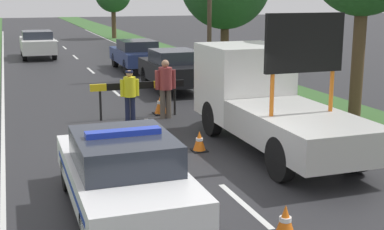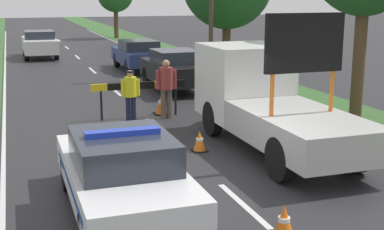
% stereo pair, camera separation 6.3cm
% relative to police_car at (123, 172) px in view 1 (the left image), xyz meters
% --- Properties ---
extents(ground_plane, '(160.00, 160.00, 0.00)m').
position_rel_police_car_xyz_m(ground_plane, '(2.10, 0.76, -0.72)').
color(ground_plane, '#28282B').
extents(lane_markings, '(8.30, 62.79, 0.01)m').
position_rel_police_car_xyz_m(lane_markings, '(2.10, 17.70, -0.71)').
color(lane_markings, silver).
rests_on(lane_markings, ground).
extents(grass_verge_right, '(3.22, 120.00, 0.03)m').
position_rel_police_car_xyz_m(grass_verge_right, '(7.91, 20.76, -0.70)').
color(grass_verge_right, '#38602D').
rests_on(grass_verge_right, ground).
extents(police_car, '(1.81, 4.48, 1.50)m').
position_rel_police_car_xyz_m(police_car, '(0.00, 0.00, 0.00)').
color(police_car, white).
rests_on(police_car, ground).
extents(work_truck, '(2.03, 6.07, 3.32)m').
position_rel_police_car_xyz_m(work_truck, '(4.20, 3.06, 0.46)').
color(work_truck, white).
rests_on(work_truck, ground).
extents(road_barrier, '(2.89, 0.08, 1.10)m').
position_rel_police_car_xyz_m(road_barrier, '(1.94, 6.99, 0.19)').
color(road_barrier, black).
rests_on(road_barrier, ground).
extents(police_officer, '(0.56, 0.35, 1.55)m').
position_rel_police_car_xyz_m(police_officer, '(1.56, 6.45, 0.21)').
color(police_officer, '#191E38').
rests_on(police_officer, ground).
extents(pedestrian_civilian, '(0.64, 0.41, 1.79)m').
position_rel_police_car_xyz_m(pedestrian_civilian, '(2.70, 6.63, 0.33)').
color(pedestrian_civilian, brown).
rests_on(pedestrian_civilian, ground).
extents(traffic_cone_near_police, '(0.48, 0.48, 0.66)m').
position_rel_police_car_xyz_m(traffic_cone_near_police, '(2.72, 7.25, -0.39)').
color(traffic_cone_near_police, black).
rests_on(traffic_cone_near_police, ground).
extents(traffic_cone_centre_front, '(0.36, 0.36, 0.50)m').
position_rel_police_car_xyz_m(traffic_cone_centre_front, '(2.48, 3.01, -0.47)').
color(traffic_cone_centre_front, black).
rests_on(traffic_cone_centre_front, ground).
extents(traffic_cone_near_truck, '(0.39, 0.39, 0.55)m').
position_rel_police_car_xyz_m(traffic_cone_near_truck, '(2.14, -1.84, -0.45)').
color(traffic_cone_near_truck, black).
rests_on(traffic_cone_near_truck, ground).
extents(queued_car_sedan_black, '(1.82, 4.17, 1.59)m').
position_rel_police_car_xyz_m(queued_car_sedan_black, '(4.36, 11.18, 0.12)').
color(queued_car_sedan_black, black).
rests_on(queued_car_sedan_black, ground).
extents(queued_car_hatch_blue, '(1.87, 4.50, 1.47)m').
position_rel_police_car_xyz_m(queued_car_hatch_blue, '(4.33, 17.28, 0.06)').
color(queued_car_hatch_blue, navy).
rests_on(queued_car_hatch_blue, ground).
extents(queued_car_van_white, '(1.87, 4.60, 1.59)m').
position_rel_police_car_xyz_m(queued_car_van_white, '(-0.01, 24.24, 0.12)').
color(queued_car_van_white, silver).
rests_on(queued_car_van_white, ground).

